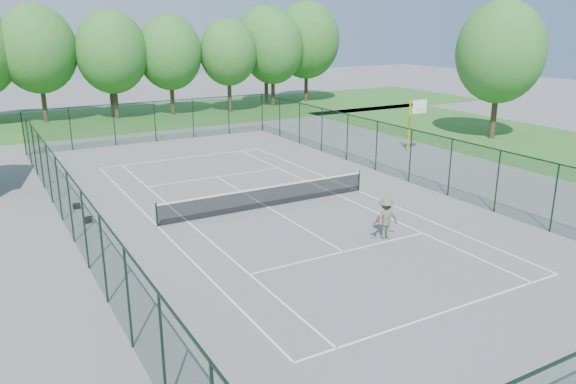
% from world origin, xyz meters
% --- Properties ---
extents(ground, '(140.00, 140.00, 0.00)m').
position_xyz_m(ground, '(0.00, 0.00, 0.00)').
color(ground, slate).
rests_on(ground, ground).
extents(grass_far, '(80.00, 16.00, 0.01)m').
position_xyz_m(grass_far, '(0.00, 30.00, 0.01)').
color(grass_far, '#357229').
rests_on(grass_far, ground).
extents(grass_side, '(14.00, 40.00, 0.01)m').
position_xyz_m(grass_side, '(24.00, 4.00, 0.01)').
color(grass_side, '#357229').
rests_on(grass_side, ground).
extents(court_lines, '(11.05, 23.85, 0.01)m').
position_xyz_m(court_lines, '(0.00, 0.00, 0.00)').
color(court_lines, white).
rests_on(court_lines, ground).
extents(tennis_net, '(11.08, 0.08, 1.10)m').
position_xyz_m(tennis_net, '(0.00, 0.00, 0.58)').
color(tennis_net, black).
rests_on(tennis_net, ground).
extents(fence_enclosure, '(18.05, 36.05, 3.02)m').
position_xyz_m(fence_enclosure, '(0.00, 0.00, 1.56)').
color(fence_enclosure, '#16361E').
rests_on(fence_enclosure, ground).
extents(tree_line_far, '(39.40, 6.40, 9.70)m').
position_xyz_m(tree_line_far, '(0.00, 30.00, 5.99)').
color(tree_line_far, '#453120').
rests_on(tree_line_far, ground).
extents(basketball_goal, '(1.20, 1.43, 3.65)m').
position_xyz_m(basketball_goal, '(14.35, 5.66, 2.57)').
color(basketball_goal, '#F6B90A').
rests_on(basketball_goal, ground).
extents(tree_side, '(6.50, 6.50, 10.29)m').
position_xyz_m(tree_side, '(22.95, 6.29, 6.49)').
color(tree_side, '#453120').
rests_on(tree_side, ground).
extents(sports_bag_a, '(0.39, 0.28, 0.29)m').
position_xyz_m(sports_bag_a, '(-8.07, 2.03, 0.14)').
color(sports_bag_a, black).
rests_on(sports_bag_a, ground).
extents(sports_bag_b, '(0.38, 0.28, 0.27)m').
position_xyz_m(sports_bag_b, '(-8.13, 4.39, 0.13)').
color(sports_bag_b, black).
rests_on(sports_bag_b, ground).
extents(tennis_player, '(2.04, 0.93, 1.75)m').
position_xyz_m(tennis_player, '(2.36, -6.03, 0.88)').
color(tennis_player, '#595F45').
rests_on(tennis_player, ground).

